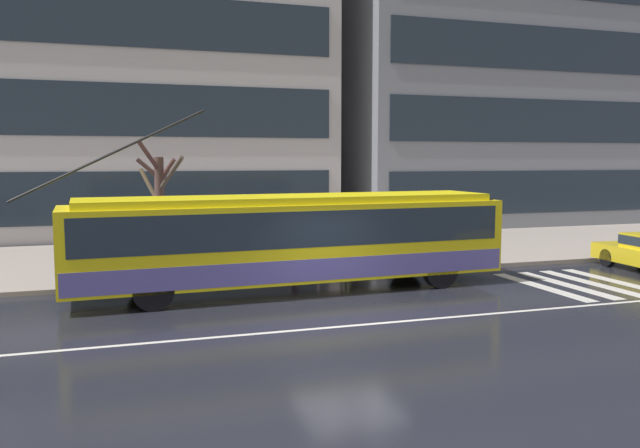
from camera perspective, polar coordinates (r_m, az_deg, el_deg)
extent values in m
plane|color=#1F2129|center=(16.03, 2.60, -7.83)|extent=(160.00, 160.00, 0.00)
cube|color=gray|center=(25.02, -5.12, -2.74)|extent=(80.00, 10.00, 0.14)
cube|color=beige|center=(20.27, 18.96, -5.25)|extent=(0.44, 4.40, 0.01)
cube|color=beige|center=(20.81, 20.95, -5.03)|extent=(0.44, 4.40, 0.01)
cube|color=beige|center=(21.38, 22.83, -4.82)|extent=(0.44, 4.40, 0.01)
cube|color=beige|center=(21.98, 24.61, -4.62)|extent=(0.44, 4.40, 0.01)
cube|color=silver|center=(14.95, 4.23, -8.84)|extent=(72.00, 0.14, 0.01)
cube|color=yellow|center=(18.33, -2.53, -1.42)|extent=(12.52, 2.96, 2.12)
cube|color=yellow|center=(18.22, -2.55, 2.21)|extent=(11.76, 2.68, 0.20)
cube|color=#1E2833|center=(18.28, -2.54, -0.10)|extent=(12.02, 2.97, 0.98)
cube|color=#595199|center=(18.43, -2.52, -3.51)|extent=(12.40, 2.98, 0.59)
cube|color=#1E2833|center=(20.99, 13.71, 0.51)|extent=(0.21, 2.17, 1.06)
cube|color=black|center=(20.86, 13.41, 1.96)|extent=(0.23, 1.88, 0.28)
cylinder|color=black|center=(17.68, -18.19, 5.86)|extent=(4.78, 0.25, 2.35)
cylinder|color=black|center=(16.98, -18.10, 5.88)|extent=(4.78, 0.25, 2.35)
cylinder|color=black|center=(21.09, 7.59, -3.13)|extent=(1.05, 0.34, 1.04)
cylinder|color=black|center=(19.22, 10.61, -4.05)|extent=(1.05, 0.34, 1.04)
cylinder|color=black|center=(18.75, -15.24, -4.41)|extent=(1.05, 0.34, 1.04)
cylinder|color=black|center=(16.63, -14.57, -5.68)|extent=(1.05, 0.34, 1.04)
cylinder|color=black|center=(24.79, 24.12, -2.75)|extent=(0.24, 0.63, 0.62)
cylinder|color=navy|center=(22.17, -13.98, -2.78)|extent=(0.14, 0.14, 0.79)
cylinder|color=navy|center=(22.32, -14.11, -2.73)|extent=(0.14, 0.14, 0.79)
cylinder|color=#442F32|center=(22.16, -14.09, -1.03)|extent=(0.44, 0.44, 0.56)
sphere|color=tan|center=(22.12, -14.12, -0.05)|extent=(0.20, 0.20, 0.20)
cone|color=black|center=(22.21, -14.23, 0.70)|extent=(1.45, 1.45, 0.32)
cylinder|color=#333333|center=(22.26, -14.20, -0.63)|extent=(0.02, 0.02, 0.72)
cylinder|color=black|center=(22.34, -2.09, -2.50)|extent=(0.14, 0.14, 0.82)
cylinder|color=black|center=(22.36, -2.50, -2.50)|extent=(0.14, 0.14, 0.82)
cylinder|color=navy|center=(22.26, -2.30, -0.75)|extent=(0.48, 0.48, 0.55)
sphere|color=tan|center=(22.22, -2.31, 0.22)|extent=(0.20, 0.20, 0.20)
cone|color=#D52665|center=(22.21, -2.62, 0.94)|extent=(1.38, 1.38, 0.29)
cylinder|color=#333333|center=(22.26, -2.61, -0.34)|extent=(0.02, 0.02, 0.71)
cylinder|color=#484E3C|center=(22.27, 2.20, -2.44)|extent=(0.14, 0.14, 0.89)
cylinder|color=#484E3C|center=(22.23, 2.60, -2.45)|extent=(0.14, 0.14, 0.89)
cylinder|color=#2F2931|center=(22.15, 2.41, -0.51)|extent=(0.50, 0.50, 0.62)
sphere|color=#E29464|center=(22.11, 2.42, 0.57)|extent=(0.22, 0.22, 0.22)
cone|color=red|center=(22.06, 2.72, 1.32)|extent=(1.18, 1.18, 0.27)
cylinder|color=#333333|center=(22.11, 2.72, -0.03)|extent=(0.02, 0.02, 0.77)
cylinder|color=#524652|center=(21.43, -0.05, -2.89)|extent=(0.14, 0.14, 0.80)
cylinder|color=#524652|center=(21.28, -0.05, -2.95)|extent=(0.14, 0.14, 0.80)
cylinder|color=navy|center=(21.26, -0.05, -1.06)|extent=(0.45, 0.45, 0.60)
sphere|color=tan|center=(21.21, -0.05, 0.05)|extent=(0.23, 0.23, 0.23)
cylinder|color=#4E3833|center=(21.73, -13.98, 0.91)|extent=(0.31, 0.31, 3.70)
cylinder|color=#4E3235|center=(21.17, -14.91, 5.84)|extent=(0.82, 1.09, 1.02)
cylinder|color=#4F402B|center=(22.09, -14.80, 3.17)|extent=(0.71, 1.02, 1.26)
cylinder|color=#473D35|center=(21.20, -13.10, 4.33)|extent=(0.82, 1.14, 1.18)
cylinder|color=#4C3531|center=(21.63, -14.97, 4.77)|extent=(0.77, 0.15, 0.71)
cylinder|color=#513430|center=(21.51, -13.42, 4.64)|extent=(0.64, 0.51, 0.81)
cube|color=#B7B2AE|center=(35.62, -18.36, 14.74)|extent=(21.16, 11.68, 18.97)
cube|color=#1E2833|center=(29.35, -17.95, 2.22)|extent=(19.89, 0.06, 2.28)
cube|color=#1E2833|center=(29.37, -18.18, 9.63)|extent=(19.89, 0.06, 2.28)
cube|color=#1E2833|center=(29.88, -18.42, 16.90)|extent=(19.89, 0.06, 2.28)
cube|color=#1E2833|center=(36.43, 19.88, 2.73)|extent=(18.95, 0.06, 2.22)
cube|color=#1E2833|center=(36.44, 20.08, 8.55)|extent=(18.95, 0.06, 2.22)
cube|color=#1E2833|center=(36.82, 20.29, 14.32)|extent=(18.95, 0.06, 2.22)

